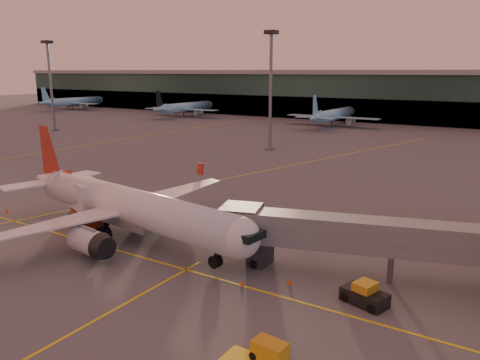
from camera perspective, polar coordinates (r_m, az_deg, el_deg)
The scene contains 14 objects.
ground at distance 42.43m, azimuth -16.32°, elevation -11.32°, with size 600.00×600.00×0.00m, color #4C4F54.
taxi_markings at distance 80.59m, azimuth 4.19°, elevation 0.80°, with size 100.12×173.00×0.01m.
terminal at distance 169.64m, azimuth 22.50°, elevation 9.32°, with size 400.00×20.00×17.60m.
mast_west_far at distance 147.96m, azimuth -22.13°, elevation 11.31°, with size 2.40×2.40×25.60m.
mast_west_near at distance 103.71m, azimuth 3.76°, elevation 11.83°, with size 2.40×2.40×25.60m.
distant_aircraft_row at distance 152.70m, azimuth 12.79°, elevation 6.36°, with size 290.00×34.00×13.00m.
main_airplane at distance 50.12m, azimuth -13.83°, elevation -3.12°, with size 35.55×32.16×10.74m.
jet_bridge at distance 40.58m, azimuth 20.14°, elevation -7.03°, with size 29.91×11.58×5.48m.
catering_truck at distance 56.28m, azimuth -18.30°, elevation -2.26°, with size 7.13×5.00×5.08m.
gpu_cart at distance 30.22m, azimuth 3.63°, elevation -20.15°, with size 2.26×1.48×1.26m.
pushback_tug at distance 37.48m, azimuth 14.94°, elevation -13.42°, with size 3.77×2.70×1.75m.
cone_nose at distance 39.70m, azimuth 6.03°, elevation -12.17°, with size 0.44×0.44×0.55m.
cone_tail at distance 65.22m, azimuth -26.53°, elevation -3.34°, with size 0.40×0.40×0.51m.
cone_fwd at distance 39.26m, azimuth 0.28°, elevation -12.45°, with size 0.38×0.38×0.49m.
Camera 1 is at (29.64, -25.03, 17.20)m, focal length 35.00 mm.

